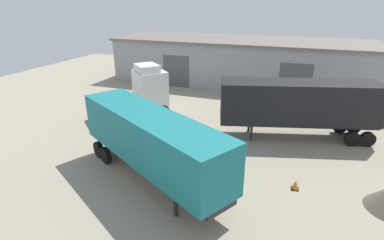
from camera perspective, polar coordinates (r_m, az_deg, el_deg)
ground_plane at (r=20.69m, az=-1.79°, el=-5.04°), size 60.00×60.00×0.00m
warehouse_building at (r=37.12m, az=9.36°, el=11.04°), size 29.99×10.02×5.14m
tractor_unit_white at (r=25.96m, az=-8.90°, el=5.31°), size 6.07×6.45×4.41m
container_trailer_orange at (r=15.99m, az=-7.98°, el=-3.65°), size 10.56×7.41×3.96m
container_trailer_grey at (r=22.33m, az=19.76°, el=3.01°), size 11.11×5.43×4.17m
oil_drum at (r=22.82m, az=-0.53°, el=-1.15°), size 0.58×0.58×0.88m
traffic_cone at (r=17.13m, az=19.09°, el=-11.61°), size 0.40×0.40×0.55m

